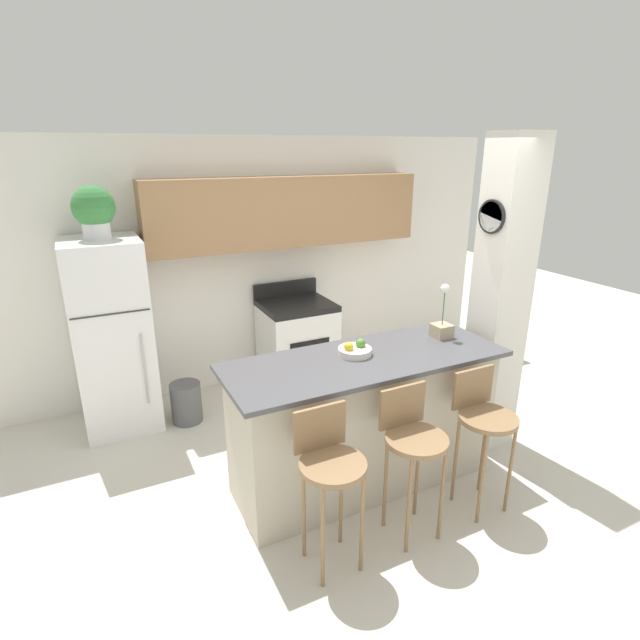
# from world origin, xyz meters

# --- Properties ---
(ground_plane) EXTENTS (14.00, 14.00, 0.00)m
(ground_plane) POSITION_xyz_m (0.00, 0.00, 0.00)
(ground_plane) COLOR beige
(wall_back) EXTENTS (5.60, 0.38, 2.55)m
(wall_back) POSITION_xyz_m (0.10, 2.05, 1.51)
(wall_back) COLOR white
(wall_back) RESTS_ON ground_plane
(pillar_right) EXTENTS (0.38, 0.32, 2.55)m
(pillar_right) POSITION_xyz_m (1.26, 0.03, 1.28)
(pillar_right) COLOR white
(pillar_right) RESTS_ON ground_plane
(counter_bar) EXTENTS (2.05, 0.76, 1.03)m
(counter_bar) POSITION_xyz_m (0.00, 0.00, 0.52)
(counter_bar) COLOR beige
(counter_bar) RESTS_ON ground_plane
(refrigerator) EXTENTS (0.64, 0.71, 1.72)m
(refrigerator) POSITION_xyz_m (-1.56, 1.73, 0.86)
(refrigerator) COLOR white
(refrigerator) RESTS_ON ground_plane
(stove_range) EXTENTS (0.72, 0.64, 1.07)m
(stove_range) POSITION_xyz_m (0.24, 1.77, 0.46)
(stove_range) COLOR white
(stove_range) RESTS_ON ground_plane
(bar_stool_left) EXTENTS (0.40, 0.40, 1.01)m
(bar_stool_left) POSITION_xyz_m (-0.59, -0.58, 0.68)
(bar_stool_left) COLOR olive
(bar_stool_left) RESTS_ON ground_plane
(bar_stool_mid) EXTENTS (0.40, 0.40, 1.01)m
(bar_stool_mid) POSITION_xyz_m (0.00, -0.58, 0.68)
(bar_stool_mid) COLOR olive
(bar_stool_mid) RESTS_ON ground_plane
(bar_stool_right) EXTENTS (0.40, 0.40, 1.01)m
(bar_stool_right) POSITION_xyz_m (0.59, -0.58, 0.68)
(bar_stool_right) COLOR olive
(bar_stool_right) RESTS_ON ground_plane
(potted_plant_on_fridge) EXTENTS (0.34, 0.34, 0.43)m
(potted_plant_on_fridge) POSITION_xyz_m (-1.56, 1.73, 1.95)
(potted_plant_on_fridge) COLOR silver
(potted_plant_on_fridge) RESTS_ON refrigerator
(orchid_vase) EXTENTS (0.14, 0.14, 0.43)m
(orchid_vase) POSITION_xyz_m (0.74, 0.09, 1.13)
(orchid_vase) COLOR tan
(orchid_vase) RESTS_ON counter_bar
(fruit_bowl) EXTENTS (0.24, 0.24, 0.11)m
(fruit_bowl) POSITION_xyz_m (-0.05, 0.08, 1.06)
(fruit_bowl) COLOR silver
(fruit_bowl) RESTS_ON counter_bar
(trash_bin) EXTENTS (0.28, 0.28, 0.38)m
(trash_bin) POSITION_xyz_m (-1.02, 1.48, 0.19)
(trash_bin) COLOR #59595B
(trash_bin) RESTS_ON ground_plane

